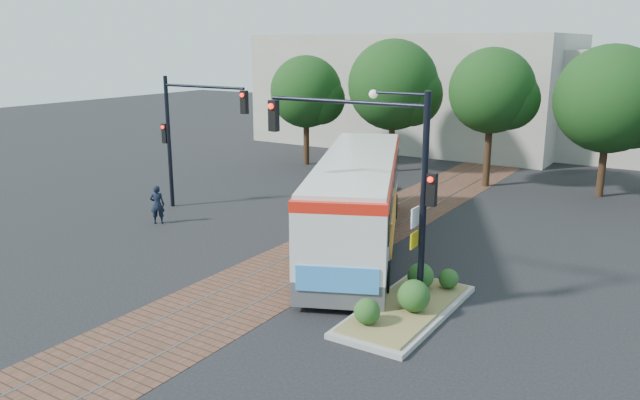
{
  "coord_description": "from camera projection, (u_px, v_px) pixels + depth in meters",
  "views": [
    {
      "loc": [
        11.54,
        -16.05,
        7.43
      ],
      "look_at": [
        -0.89,
        3.35,
        1.6
      ],
      "focal_mm": 35.0,
      "sensor_mm": 36.0,
      "label": 1
    }
  ],
  "objects": [
    {
      "name": "ground",
      "position": [
        288.0,
        270.0,
        20.96
      ],
      "size": [
        120.0,
        120.0,
        0.0
      ],
      "primitive_type": "plane",
      "color": "black",
      "rests_on": "ground"
    },
    {
      "name": "trackbed",
      "position": [
        348.0,
        239.0,
        24.22
      ],
      "size": [
        3.6,
        40.0,
        0.02
      ],
      "color": "brown",
      "rests_on": "ground"
    },
    {
      "name": "tree_row",
      "position": [
        489.0,
        93.0,
        32.54
      ],
      "size": [
        26.4,
        5.6,
        7.67
      ],
      "color": "#382314",
      "rests_on": "ground"
    },
    {
      "name": "warehouses",
      "position": [
        519.0,
        96.0,
        43.77
      ],
      "size": [
        40.0,
        13.0,
        8.0
      ],
      "color": "#ADA899",
      "rests_on": "ground"
    },
    {
      "name": "city_bus",
      "position": [
        358.0,
        197.0,
        23.05
      ],
      "size": [
        7.66,
        12.63,
        3.39
      ],
      "rotation": [
        0.0,
        0.0,
        0.42
      ],
      "color": "#49494C",
      "rests_on": "ground"
    },
    {
      "name": "traffic_island",
      "position": [
        409.0,
        301.0,
        17.62
      ],
      "size": [
        2.2,
        5.2,
        1.13
      ],
      "color": "gray",
      "rests_on": "ground"
    },
    {
      "name": "signal_pole_main",
      "position": [
        383.0,
        164.0,
        17.26
      ],
      "size": [
        5.49,
        0.46,
        6.0
      ],
      "color": "black",
      "rests_on": "ground"
    },
    {
      "name": "signal_pole_left",
      "position": [
        186.0,
        125.0,
        27.65
      ],
      "size": [
        4.99,
        0.34,
        6.0
      ],
      "color": "black",
      "rests_on": "ground"
    },
    {
      "name": "officer",
      "position": [
        157.0,
        204.0,
        26.19
      ],
      "size": [
        0.72,
        0.68,
        1.65
      ],
      "primitive_type": "imported",
      "rotation": [
        0.0,
        0.0,
        3.8
      ],
      "color": "black",
      "rests_on": "ground"
    },
    {
      "name": "parked_car",
      "position": [
        360.0,
        176.0,
        33.01
      ],
      "size": [
        4.23,
        2.91,
        1.14
      ],
      "primitive_type": "imported",
      "rotation": [
        0.0,
        0.0,
        1.2
      ],
      "color": "black",
      "rests_on": "ground"
    }
  ]
}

